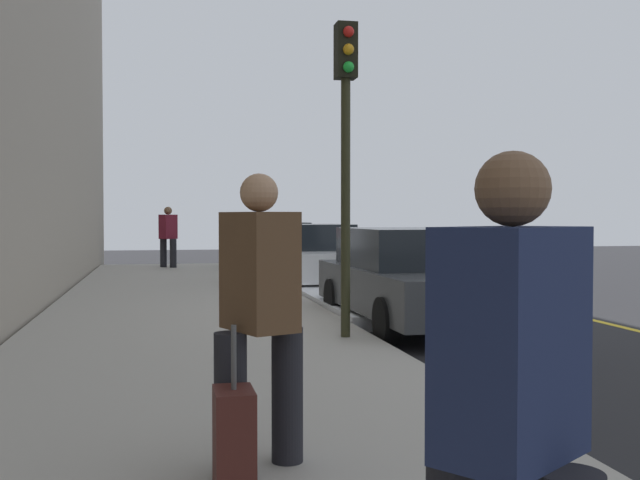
% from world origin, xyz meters
% --- Properties ---
extents(ground_plane, '(56.00, 56.00, 0.00)m').
position_xyz_m(ground_plane, '(0.00, 0.00, 0.00)').
color(ground_plane, black).
extents(sidewalk, '(28.00, 4.60, 0.15)m').
position_xyz_m(sidewalk, '(0.00, -3.30, 0.07)').
color(sidewalk, '#A39E93').
rests_on(sidewalk, ground).
extents(lane_stripe_centre, '(28.00, 0.14, 0.01)m').
position_xyz_m(lane_stripe_centre, '(0.00, 3.20, 0.00)').
color(lane_stripe_centre, gold).
rests_on(lane_stripe_centre, ground).
extents(snow_bank_curb, '(6.10, 0.56, 0.22)m').
position_xyz_m(snow_bank_curb, '(-2.49, -0.70, 0.11)').
color(snow_bank_curb, white).
rests_on(snow_bank_curb, ground).
extents(parked_car_green, '(4.66, 2.02, 1.51)m').
position_xyz_m(parked_car_green, '(-11.92, -0.10, 0.76)').
color(parked_car_green, black).
rests_on(parked_car_green, ground).
extents(parked_car_white, '(4.22, 1.98, 1.51)m').
position_xyz_m(parked_car_white, '(-6.38, -0.16, 0.76)').
color(parked_car_white, black).
rests_on(parked_car_white, ground).
extents(parked_car_charcoal, '(4.80, 1.95, 1.51)m').
position_xyz_m(parked_car_charcoal, '(0.14, 0.01, 0.76)').
color(parked_car_charcoal, black).
rests_on(parked_car_charcoal, ground).
extents(pedestrian_navy_coat, '(0.51, 0.56, 1.74)m').
position_xyz_m(pedestrian_navy_coat, '(9.21, -2.68, 1.08)').
color(pedestrian_navy_coat, black).
rests_on(pedestrian_navy_coat, sidewalk).
extents(pedestrian_burgundy_coat, '(0.57, 0.57, 1.84)m').
position_xyz_m(pedestrian_burgundy_coat, '(-12.32, -3.50, 1.13)').
color(pedestrian_burgundy_coat, black).
rests_on(pedestrian_burgundy_coat, sidewalk).
extents(pedestrian_brown_coat, '(0.57, 0.57, 1.81)m').
position_xyz_m(pedestrian_brown_coat, '(6.68, -3.12, 1.12)').
color(pedestrian_brown_coat, black).
rests_on(pedestrian_brown_coat, sidewalk).
extents(traffic_light_pole, '(0.35, 0.26, 4.00)m').
position_xyz_m(traffic_light_pole, '(1.83, -1.39, 2.88)').
color(traffic_light_pole, '#2D2D19').
rests_on(traffic_light_pole, sidewalk).
extents(rolling_suitcase, '(0.34, 0.22, 0.94)m').
position_xyz_m(rolling_suitcase, '(7.09, -3.31, 0.45)').
color(rolling_suitcase, '#471E19').
rests_on(rolling_suitcase, sidewalk).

